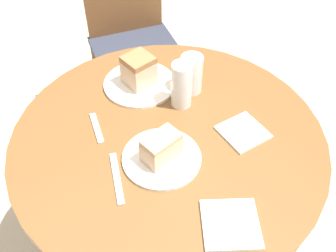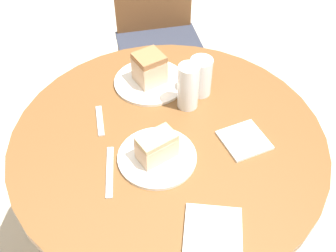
{
  "view_description": "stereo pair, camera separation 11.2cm",
  "coord_description": "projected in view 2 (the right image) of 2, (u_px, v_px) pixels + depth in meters",
  "views": [
    {
      "loc": [
        -0.24,
        -0.74,
        1.6
      ],
      "look_at": [
        0.0,
        0.0,
        0.79
      ],
      "focal_mm": 42.0,
      "sensor_mm": 36.0,
      "label": 1
    },
    {
      "loc": [
        -0.13,
        -0.77,
        1.6
      ],
      "look_at": [
        0.0,
        0.0,
        0.79
      ],
      "focal_mm": 42.0,
      "sensor_mm": 36.0,
      "label": 2
    }
  ],
  "objects": [
    {
      "name": "napkin_stack",
      "position": [
        213.0,
        231.0,
        0.94
      ],
      "size": [
        0.17,
        0.17,
        0.01
      ],
      "rotation": [
        0.0,
        0.0,
        -0.27
      ],
      "color": "white",
      "rests_on": "table"
    },
    {
      "name": "spoon",
      "position": [
        100.0,
        121.0,
        1.19
      ],
      "size": [
        0.02,
        0.13,
        0.0
      ],
      "rotation": [
        0.0,
        0.0,
        1.59
      ],
      "color": "silver",
      "rests_on": "table"
    },
    {
      "name": "plate_near",
      "position": [
        157.0,
        157.0,
        1.09
      ],
      "size": [
        0.22,
        0.22,
        0.01
      ],
      "color": "white",
      "rests_on": "table"
    },
    {
      "name": "table",
      "position": [
        168.0,
        171.0,
        1.28
      ],
      "size": [
        0.93,
        0.93,
        0.75
      ],
      "color": "brown",
      "rests_on": "ground_plane"
    },
    {
      "name": "cake_slice_far",
      "position": [
        149.0,
        68.0,
        1.28
      ],
      "size": [
        0.12,
        0.12,
        0.1
      ],
      "rotation": [
        0.0,
        0.0,
        5.11
      ],
      "color": "beige",
      "rests_on": "plate_far"
    },
    {
      "name": "glass_lemonade",
      "position": [
        188.0,
        89.0,
        1.2
      ],
      "size": [
        0.06,
        0.06,
        0.15
      ],
      "color": "beige",
      "rests_on": "table"
    },
    {
      "name": "cake_slice_near",
      "position": [
        157.0,
        147.0,
        1.06
      ],
      "size": [
        0.12,
        0.1,
        0.08
      ],
      "rotation": [
        0.0,
        0.0,
        2.01
      ],
      "color": "beige",
      "rests_on": "plate_near"
    },
    {
      "name": "plate_far",
      "position": [
        150.0,
        82.0,
        1.32
      ],
      "size": [
        0.24,
        0.24,
        0.01
      ],
      "color": "white",
      "rests_on": "table"
    },
    {
      "name": "fork",
      "position": [
        110.0,
        171.0,
        1.06
      ],
      "size": [
        0.03,
        0.17,
        0.0
      ],
      "rotation": [
        0.0,
        0.0,
        1.48
      ],
      "color": "silver",
      "rests_on": "table"
    },
    {
      "name": "glass_water",
      "position": [
        201.0,
        78.0,
        1.25
      ],
      "size": [
        0.07,
        0.07,
        0.13
      ],
      "color": "silver",
      "rests_on": "table"
    },
    {
      "name": "chair",
      "position": [
        159.0,
        36.0,
        1.94
      ],
      "size": [
        0.43,
        0.46,
        0.99
      ],
      "rotation": [
        0.0,
        0.0,
        0.05
      ],
      "color": "brown",
      "rests_on": "ground_plane"
    },
    {
      "name": "ground_plane",
      "position": [
        168.0,
        252.0,
        1.69
      ],
      "size": [
        8.0,
        8.0,
        0.0
      ],
      "primitive_type": "plane",
      "color": "beige"
    },
    {
      "name": "napkin_side",
      "position": [
        244.0,
        140.0,
        1.14
      ],
      "size": [
        0.15,
        0.15,
        0.01
      ],
      "rotation": [
        0.0,
        0.0,
        0.25
      ],
      "color": "white",
      "rests_on": "table"
    }
  ]
}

